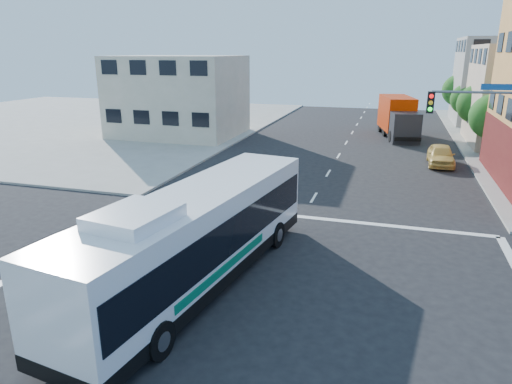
% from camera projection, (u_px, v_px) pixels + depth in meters
% --- Properties ---
extents(ground, '(120.00, 120.00, 0.00)m').
position_uv_depth(ground, '(247.00, 310.00, 15.49)').
color(ground, black).
rests_on(ground, ground).
extents(sidewalk_nw, '(50.00, 50.00, 0.15)m').
position_uv_depth(sidewalk_nw, '(68.00, 121.00, 57.17)').
color(sidewalk_nw, gray).
rests_on(sidewalk_nw, ground).
extents(building_east_far, '(12.06, 10.06, 10.00)m').
position_uv_depth(building_east_far, '(512.00, 82.00, 53.18)').
color(building_east_far, '#979893').
rests_on(building_east_far, ground).
extents(building_west, '(12.06, 10.06, 8.00)m').
position_uv_depth(building_west, '(179.00, 96.00, 46.44)').
color(building_west, beige).
rests_on(building_west, ground).
extents(signal_mast_ne, '(7.91, 1.13, 8.07)m').
position_uv_depth(signal_mast_ne, '(502.00, 128.00, 21.22)').
color(signal_mast_ne, slate).
rests_on(signal_mast_ne, ground).
extents(street_tree_a, '(3.60, 3.60, 5.53)m').
position_uv_depth(street_tree_a, '(494.00, 114.00, 36.67)').
color(street_tree_a, '#392715').
rests_on(street_tree_a, ground).
extents(street_tree_b, '(3.80, 3.80, 5.79)m').
position_uv_depth(street_tree_b, '(479.00, 102.00, 43.94)').
color(street_tree_b, '#392715').
rests_on(street_tree_b, ground).
extents(street_tree_c, '(3.40, 3.40, 5.29)m').
position_uv_depth(street_tree_c, '(467.00, 97.00, 51.34)').
color(street_tree_c, '#392715').
rests_on(street_tree_c, ground).
extents(street_tree_d, '(4.00, 4.00, 6.03)m').
position_uv_depth(street_tree_d, '(459.00, 88.00, 58.53)').
color(street_tree_d, '#392715').
rests_on(street_tree_d, ground).
extents(transit_bus, '(4.78, 13.73, 3.98)m').
position_uv_depth(transit_bus, '(198.00, 235.00, 16.74)').
color(transit_bus, black).
rests_on(transit_bus, ground).
extents(box_truck, '(4.35, 9.20, 3.99)m').
position_uv_depth(box_truck, '(398.00, 118.00, 46.18)').
color(box_truck, black).
rests_on(box_truck, ground).
extents(parked_car, '(1.87, 4.62, 1.57)m').
position_uv_depth(parked_car, '(441.00, 155.00, 34.98)').
color(parked_car, '#E3BB55').
rests_on(parked_car, ground).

